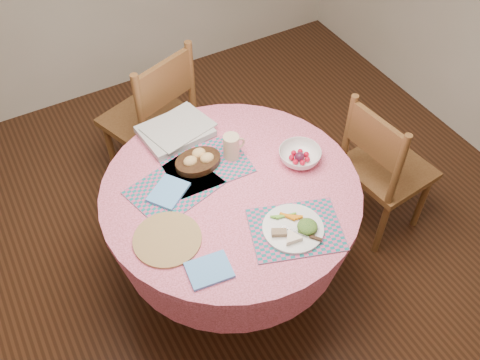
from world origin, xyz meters
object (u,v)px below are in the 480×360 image
(chair_right, at_px, (382,167))
(wicker_trivet, at_px, (167,239))
(bread_bowl, at_px, (198,160))
(dining_table, at_px, (231,214))
(latte_mug, at_px, (232,146))
(chair_back, at_px, (154,117))
(dinner_plate, at_px, (295,227))
(fruit_bowl, at_px, (300,156))

(chair_right, height_order, wicker_trivet, chair_right)
(wicker_trivet, relative_size, bread_bowl, 1.30)
(dining_table, xyz_separation_m, latte_mug, (0.11, 0.18, 0.27))
(chair_back, relative_size, dinner_plate, 3.76)
(chair_right, height_order, fruit_bowl, chair_right)
(chair_right, bearing_deg, dining_table, 79.03)
(latte_mug, xyz_separation_m, fruit_bowl, (0.28, -0.19, -0.04))
(chair_right, bearing_deg, dinner_plate, 103.36)
(chair_right, xyz_separation_m, bread_bowl, (-0.98, 0.29, 0.29))
(dinner_plate, distance_m, latte_mug, 0.54)
(dining_table, height_order, fruit_bowl, fruit_bowl)
(chair_back, distance_m, wicker_trivet, 1.10)
(wicker_trivet, height_order, dinner_plate, dinner_plate)
(dining_table, distance_m, fruit_bowl, 0.44)
(dining_table, bearing_deg, wicker_trivet, -161.54)
(chair_right, xyz_separation_m, chair_back, (-0.95, 0.97, 0.04))
(bread_bowl, relative_size, latte_mug, 1.77)
(dining_table, distance_m, bread_bowl, 0.32)
(chair_right, xyz_separation_m, wicker_trivet, (-1.30, -0.05, 0.27))
(wicker_trivet, bearing_deg, dining_table, 18.46)
(dining_table, height_order, wicker_trivet, wicker_trivet)
(dinner_plate, relative_size, latte_mug, 2.08)
(fruit_bowl, bearing_deg, chair_right, -7.59)
(bread_bowl, bearing_deg, latte_mug, -10.17)
(chair_right, bearing_deg, latte_mug, 66.17)
(dinner_plate, relative_size, bread_bowl, 1.18)
(dinner_plate, bearing_deg, fruit_bowl, 53.78)
(bread_bowl, bearing_deg, chair_right, -16.42)
(chair_back, relative_size, fruit_bowl, 3.81)
(dining_table, distance_m, wicker_trivet, 0.45)
(bread_bowl, bearing_deg, dinner_plate, -71.44)
(wicker_trivet, height_order, latte_mug, latte_mug)
(latte_mug, bearing_deg, chair_right, -17.69)
(bread_bowl, distance_m, latte_mug, 0.18)
(chair_right, height_order, dinner_plate, chair_right)
(chair_right, distance_m, chair_back, 1.36)
(dining_table, height_order, chair_right, chair_right)
(wicker_trivet, height_order, bread_bowl, bread_bowl)
(chair_right, distance_m, dinner_plate, 0.88)
(dining_table, xyz_separation_m, dinner_plate, (0.13, -0.36, 0.22))
(chair_right, relative_size, fruit_bowl, 3.52)
(chair_right, bearing_deg, wicker_trivet, 86.10)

